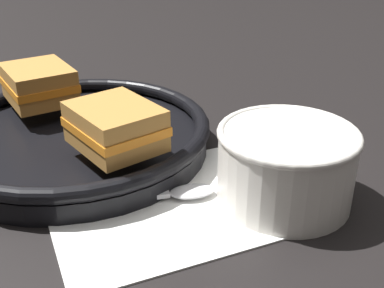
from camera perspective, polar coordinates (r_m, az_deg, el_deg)
ground_plane at (r=0.52m, az=-1.68°, el=-5.93°), size 4.00×4.00×0.00m
napkin at (r=0.49m, az=-3.50°, el=-7.31°), size 0.24×0.21×0.00m
soup_bowl at (r=0.49m, az=11.07°, el=-2.04°), size 0.14×0.14×0.08m
spoon at (r=0.50m, az=-2.29°, el=-5.89°), size 0.15×0.06×0.01m
skillet at (r=0.61m, az=-13.48°, el=0.94°), size 0.33×0.33×0.04m
sandwich_near_left at (r=0.52m, az=-9.08°, el=2.08°), size 0.10×0.11×0.05m
sandwich_near_right at (r=0.67m, az=-17.69°, el=6.81°), size 0.09×0.10×0.05m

